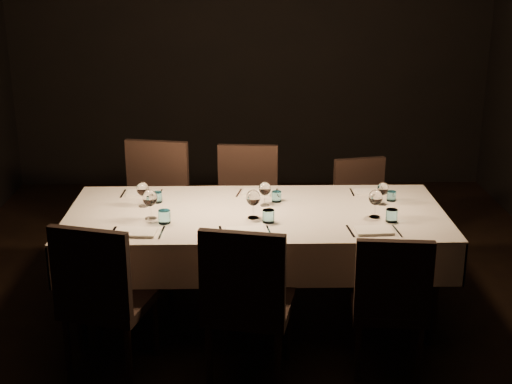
{
  "coord_description": "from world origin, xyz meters",
  "views": [
    {
      "loc": [
        -0.09,
        -4.47,
        2.4
      ],
      "look_at": [
        0.0,
        0.0,
        0.9
      ],
      "focal_mm": 50.0,
      "sensor_mm": 36.0,
      "label": 1
    }
  ],
  "objects_px": {
    "dining_table": "(256,222)",
    "chair_near_center": "(247,298)",
    "chair_far_left": "(153,204)",
    "chair_near_left": "(102,293)",
    "chair_near_right": "(390,298)",
    "chair_far_right": "(362,208)",
    "chair_far_center": "(247,204)"
  },
  "relations": [
    {
      "from": "chair_near_right",
      "to": "chair_far_right",
      "type": "height_order",
      "value": "chair_near_right"
    },
    {
      "from": "chair_near_left",
      "to": "chair_far_right",
      "type": "bearing_deg",
      "value": -122.01
    },
    {
      "from": "chair_near_right",
      "to": "chair_far_left",
      "type": "bearing_deg",
      "value": -38.37
    },
    {
      "from": "chair_near_left",
      "to": "chair_far_center",
      "type": "height_order",
      "value": "chair_far_center"
    },
    {
      "from": "dining_table",
      "to": "chair_near_center",
      "type": "height_order",
      "value": "chair_near_center"
    },
    {
      "from": "chair_far_center",
      "to": "chair_near_center",
      "type": "bearing_deg",
      "value": -85.35
    },
    {
      "from": "chair_near_center",
      "to": "dining_table",
      "type": "bearing_deg",
      "value": -82.62
    },
    {
      "from": "chair_near_right",
      "to": "chair_far_center",
      "type": "xyz_separation_m",
      "value": [
        -0.82,
        1.55,
        0.04
      ]
    },
    {
      "from": "chair_near_center",
      "to": "chair_far_left",
      "type": "bearing_deg",
      "value": -53.51
    },
    {
      "from": "chair_far_center",
      "to": "chair_far_right",
      "type": "distance_m",
      "value": 0.92
    },
    {
      "from": "chair_far_center",
      "to": "chair_near_right",
      "type": "bearing_deg",
      "value": -57.03
    },
    {
      "from": "chair_near_left",
      "to": "chair_near_center",
      "type": "relative_size",
      "value": 0.99
    },
    {
      "from": "chair_near_center",
      "to": "chair_far_right",
      "type": "bearing_deg",
      "value": -107.01
    },
    {
      "from": "dining_table",
      "to": "chair_far_right",
      "type": "relative_size",
      "value": 2.91
    },
    {
      "from": "chair_near_right",
      "to": "chair_near_center",
      "type": "bearing_deg",
      "value": 10.75
    },
    {
      "from": "chair_near_right",
      "to": "chair_far_right",
      "type": "distance_m",
      "value": 1.6
    },
    {
      "from": "chair_near_right",
      "to": "chair_far_center",
      "type": "relative_size",
      "value": 0.92
    },
    {
      "from": "chair_near_left",
      "to": "chair_near_right",
      "type": "height_order",
      "value": "chair_near_left"
    },
    {
      "from": "chair_near_right",
      "to": "chair_far_right",
      "type": "xyz_separation_m",
      "value": [
        0.1,
        1.59,
        -0.02
      ]
    },
    {
      "from": "chair_near_left",
      "to": "chair_near_right",
      "type": "bearing_deg",
      "value": -164.41
    },
    {
      "from": "chair_far_left",
      "to": "chair_near_center",
      "type": "bearing_deg",
      "value": -53.71
    },
    {
      "from": "chair_near_right",
      "to": "chair_far_right",
      "type": "bearing_deg",
      "value": -87.76
    },
    {
      "from": "chair_near_left",
      "to": "chair_far_center",
      "type": "bearing_deg",
      "value": -102.63
    },
    {
      "from": "dining_table",
      "to": "chair_near_left",
      "type": "bearing_deg",
      "value": -140.47
    },
    {
      "from": "chair_near_left",
      "to": "chair_far_right",
      "type": "relative_size",
      "value": 1.13
    },
    {
      "from": "dining_table",
      "to": "chair_far_right",
      "type": "bearing_deg",
      "value": 44.02
    },
    {
      "from": "chair_near_left",
      "to": "chair_near_center",
      "type": "xyz_separation_m",
      "value": [
        0.83,
        -0.09,
        0.01
      ]
    },
    {
      "from": "chair_near_right",
      "to": "chair_far_left",
      "type": "relative_size",
      "value": 0.87
    },
    {
      "from": "dining_table",
      "to": "chair_near_right",
      "type": "bearing_deg",
      "value": -44.89
    },
    {
      "from": "chair_near_center",
      "to": "chair_near_right",
      "type": "distance_m",
      "value": 0.84
    },
    {
      "from": "chair_near_center",
      "to": "chair_near_right",
      "type": "bearing_deg",
      "value": -162.78
    },
    {
      "from": "dining_table",
      "to": "chair_far_right",
      "type": "xyz_separation_m",
      "value": [
        0.86,
        0.83,
        -0.2
      ]
    }
  ]
}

